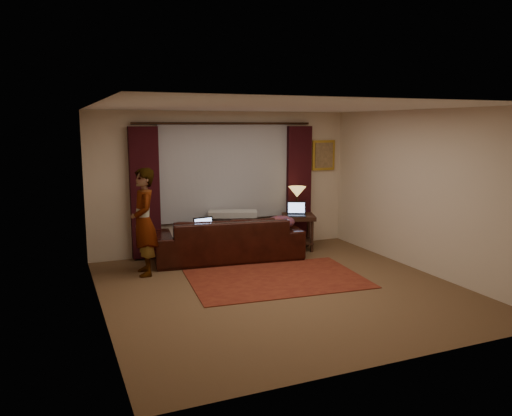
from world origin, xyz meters
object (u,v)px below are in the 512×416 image
Objects in this scene: sofa at (228,230)px; laptop_sofa at (207,226)px; end_table at (298,232)px; laptop_table at (296,209)px; person at (144,222)px; tiffany_lamp at (297,200)px.

sofa is 6.45× the size of laptop_sofa.
laptop_table is (-0.10, -0.10, 0.46)m from end_table.
sofa reaches higher than laptop_sofa.
sofa is at bearing -153.35° from laptop_table.
laptop_table is at bearing -135.75° from end_table.
laptop_sofa is at bearing -148.45° from laptop_table.
laptop_sofa is 1.13m from person.
laptop_sofa is (-0.42, -0.17, 0.13)m from sofa.
sofa is 0.47m from laptop_sofa.
end_table is 3.08m from person.
person is (-2.99, -0.57, -0.09)m from tiffany_lamp.
laptop_table is 2.93m from person.
sofa is at bearing -174.79° from end_table.
person is (-2.90, -0.41, 0.05)m from laptop_table.
sofa is 1.49m from end_table.
person reaches higher than tiffany_lamp.
end_table is at bearing -2.01° from laptop_sofa.
tiffany_lamp is at bearing 85.05° from laptop_table.
laptop_table reaches higher than end_table.
end_table is 1.26× the size of tiffany_lamp.
tiffany_lamp reaches higher than sofa.
laptop_table is at bearing -4.51° from laptop_sofa.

